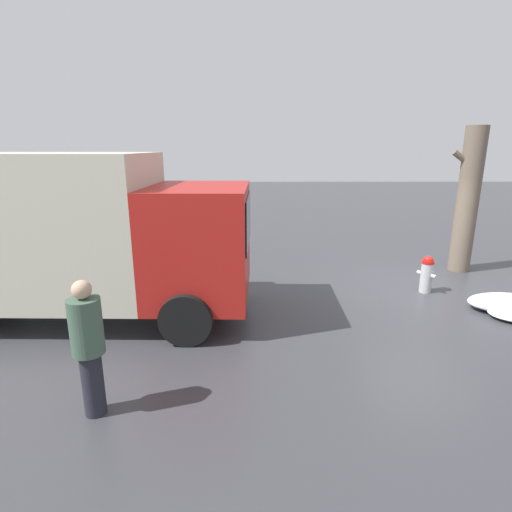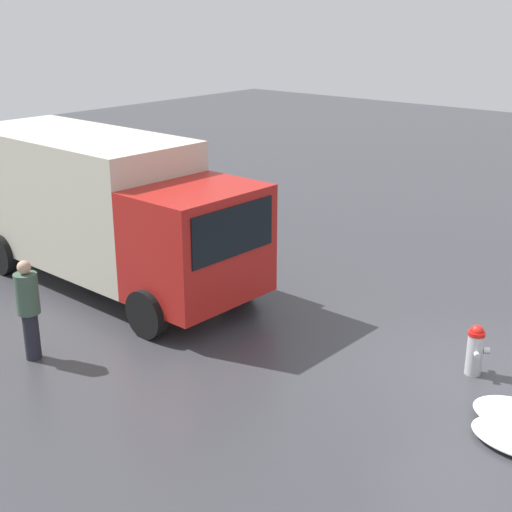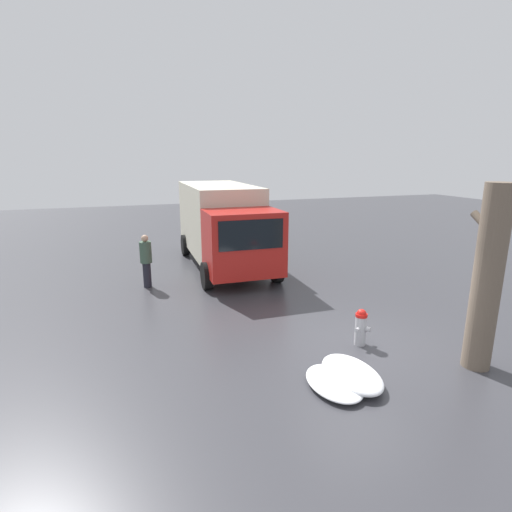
{
  "view_description": "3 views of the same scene",
  "coord_description": "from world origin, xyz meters",
  "px_view_note": "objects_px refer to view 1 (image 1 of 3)",
  "views": [
    {
      "loc": [
        3.95,
        8.61,
        3.23
      ],
      "look_at": [
        3.89,
        0.35,
        0.96
      ],
      "focal_mm": 28.0,
      "sensor_mm": 36.0,
      "label": 1
    },
    {
      "loc": [
        -3.93,
        10.14,
        5.65
      ],
      "look_at": [
        4.25,
        0.41,
        1.18
      ],
      "focal_mm": 50.0,
      "sensor_mm": 36.0,
      "label": 2
    },
    {
      "loc": [
        -7.17,
        5.02,
        4.19
      ],
      "look_at": [
        3.51,
        1.31,
        1.38
      ],
      "focal_mm": 28.0,
      "sensor_mm": 36.0,
      "label": 3
    }
  ],
  "objects_px": {
    "fire_hydrant": "(427,274)",
    "tree_trunk": "(467,200)",
    "delivery_truck": "(48,231)",
    "pedestrian": "(88,344)"
  },
  "relations": [
    {
      "from": "tree_trunk",
      "to": "pedestrian",
      "type": "xyz_separation_m",
      "value": [
        7.54,
        5.98,
        -0.93
      ]
    },
    {
      "from": "tree_trunk",
      "to": "pedestrian",
      "type": "bearing_deg",
      "value": 38.38
    },
    {
      "from": "tree_trunk",
      "to": "delivery_truck",
      "type": "relative_size",
      "value": 0.51
    },
    {
      "from": "fire_hydrant",
      "to": "delivery_truck",
      "type": "relative_size",
      "value": 0.12
    },
    {
      "from": "fire_hydrant",
      "to": "tree_trunk",
      "type": "bearing_deg",
      "value": 12.5
    },
    {
      "from": "fire_hydrant",
      "to": "tree_trunk",
      "type": "height_order",
      "value": "tree_trunk"
    },
    {
      "from": "fire_hydrant",
      "to": "pedestrian",
      "type": "bearing_deg",
      "value": -178.14
    },
    {
      "from": "fire_hydrant",
      "to": "pedestrian",
      "type": "relative_size",
      "value": 0.49
    },
    {
      "from": "delivery_truck",
      "to": "pedestrian",
      "type": "relative_size",
      "value": 4.17
    },
    {
      "from": "fire_hydrant",
      "to": "delivery_truck",
      "type": "bearing_deg",
      "value": 154.67
    }
  ]
}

